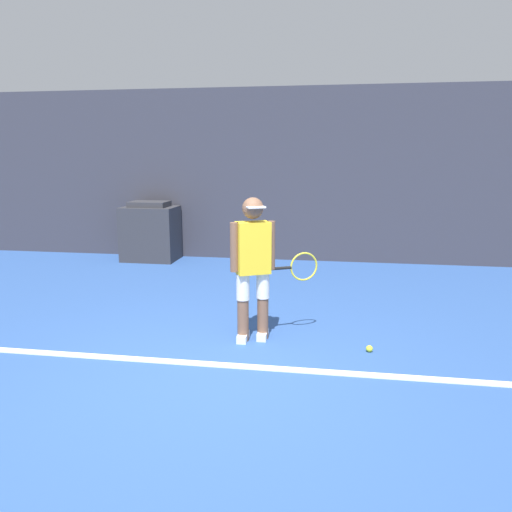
{
  "coord_description": "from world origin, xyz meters",
  "views": [
    {
      "loc": [
        1.06,
        -3.97,
        1.94
      ],
      "look_at": [
        0.21,
        1.22,
        0.87
      ],
      "focal_mm": 35.0,
      "sensor_mm": 36.0,
      "label": 1
    }
  ],
  "objects": [
    {
      "name": "ground_plane",
      "position": [
        0.0,
        0.0,
        0.0
      ],
      "size": [
        24.0,
        24.0,
        0.0
      ],
      "primitive_type": "plane",
      "color": "#2D5193"
    },
    {
      "name": "court_baseline",
      "position": [
        0.0,
        0.3,
        0.01
      ],
      "size": [
        21.6,
        0.1,
        0.01
      ],
      "color": "white",
      "rests_on": "ground_plane"
    },
    {
      "name": "tennis_ball",
      "position": [
        1.42,
        0.87,
        0.03
      ],
      "size": [
        0.07,
        0.07,
        0.07
      ],
      "color": "#D1E533",
      "rests_on": "ground_plane"
    },
    {
      "name": "tennis_player",
      "position": [
        0.23,
        1.03,
        0.84
      ],
      "size": [
        0.88,
        0.52,
        1.52
      ],
      "rotation": [
        0.0,
        0.0,
        0.47
      ],
      "color": "brown",
      "rests_on": "ground_plane"
    },
    {
      "name": "covered_chair",
      "position": [
        -2.38,
        4.82,
        0.53
      ],
      "size": [
        0.99,
        0.71,
        1.1
      ],
      "color": "#333338",
      "rests_on": "ground_plane"
    },
    {
      "name": "back_wall",
      "position": [
        0.0,
        5.27,
        1.57
      ],
      "size": [
        24.0,
        0.1,
        3.14
      ],
      "color": "#383842",
      "rests_on": "ground_plane"
    }
  ]
}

